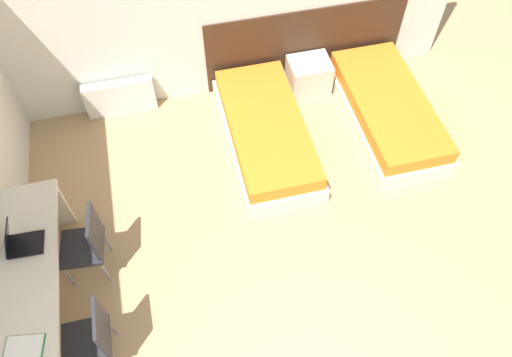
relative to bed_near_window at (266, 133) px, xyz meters
name	(u,v)px	position (x,y,z in m)	size (l,w,h in m)	color
headboard_panel	(305,45)	(0.76, 1.02, 0.32)	(2.54, 0.03, 1.03)	#382316
bed_near_window	(266,133)	(0.00, 0.00, 0.00)	(0.92, 1.97, 0.40)	beige
bed_near_door	(387,110)	(1.52, 0.00, 0.00)	(0.92, 1.97, 0.40)	beige
nightstand	(309,75)	(0.76, 0.78, 0.03)	(0.52, 0.42, 0.44)	beige
radiator	(120,97)	(-1.62, 0.94, 0.05)	(0.85, 0.12, 0.48)	silver
desk	(31,295)	(-2.50, -1.62, 0.40)	(0.54, 2.16, 0.75)	beige
chair_near_laptop	(87,243)	(-2.04, -1.17, 0.31)	(0.44, 0.44, 0.92)	#232328
chair_near_notebook	(92,338)	(-2.04, -2.08, 0.31)	(0.41, 0.41, 0.92)	#232328
laptop	(19,242)	(-2.53, -1.22, 0.63)	(0.32, 0.25, 0.31)	black
open_notebook	(24,347)	(-2.49, -2.13, 0.57)	(0.33, 0.23, 0.02)	#236B3D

